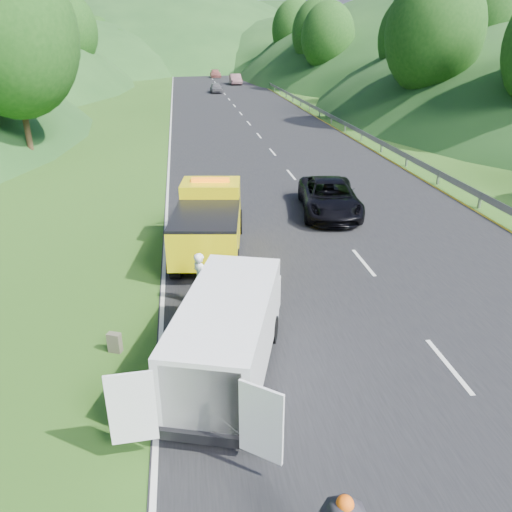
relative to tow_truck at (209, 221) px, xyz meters
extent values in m
plane|color=#38661E|center=(2.24, -5.70, -1.22)|extent=(320.00, 320.00, 0.00)
cube|color=black|center=(5.24, 34.30, -1.21)|extent=(14.00, 200.00, 0.02)
cube|color=gray|center=(12.54, 46.80, -1.22)|extent=(0.06, 140.00, 1.52)
cylinder|color=black|center=(-0.65, 2.04, -0.73)|extent=(0.49, 1.03, 0.99)
cylinder|color=black|center=(1.21, 1.76, -0.73)|extent=(0.49, 1.03, 0.99)
cylinder|color=black|center=(-1.23, -1.88, -0.73)|extent=(0.49, 1.03, 0.99)
cylinder|color=black|center=(0.63, -2.15, -0.73)|extent=(0.49, 1.03, 0.99)
cube|color=yellow|center=(0.16, 1.07, 0.21)|extent=(2.34, 1.88, 1.88)
cube|color=yellow|center=(-0.17, -1.14, -0.04)|extent=(2.64, 3.65, 1.29)
cube|color=black|center=(-0.17, -1.14, 0.66)|extent=(2.64, 3.65, 0.10)
cube|color=black|center=(0.33, 2.24, -0.33)|extent=(2.13, 1.46, 0.69)
cube|color=black|center=(0.42, 2.83, -0.53)|extent=(2.09, 0.50, 0.49)
cube|color=yellow|center=(0.38, 2.59, 0.31)|extent=(2.07, 1.06, 1.08)
cube|color=orange|center=(0.16, 1.07, 1.20)|extent=(1.41, 0.45, 0.16)
cube|color=black|center=(0.26, 1.75, 0.56)|extent=(1.87, 0.35, 0.89)
cylinder|color=black|center=(-0.34, -5.52, -0.87)|extent=(0.47, 0.77, 0.72)
cylinder|color=black|center=(1.20, -6.00, -0.87)|extent=(0.47, 0.77, 0.72)
cylinder|color=black|center=(-1.25, -8.43, -0.87)|extent=(0.47, 0.77, 0.72)
cylinder|color=black|center=(0.29, -8.92, -0.87)|extent=(0.47, 0.77, 0.72)
cube|color=white|center=(-0.05, -7.30, -0.01)|extent=(3.15, 5.01, 1.66)
cube|color=white|center=(0.69, -4.95, -0.37)|extent=(1.95, 1.31, 0.90)
cube|color=black|center=(0.63, -5.12, 0.35)|extent=(1.68, 0.79, 0.75)
cube|color=black|center=(-0.73, -9.49, -0.01)|extent=(1.48, 0.54, 1.44)
cube|color=white|center=(-1.97, -9.53, -0.01)|extent=(0.85, 0.09, 1.53)
cube|color=white|center=(0.26, -10.22, -0.01)|extent=(0.71, 0.56, 1.53)
cube|color=black|center=(-0.76, -9.58, -0.82)|extent=(1.75, 0.66, 0.22)
imported|color=white|center=(-0.50, -3.79, -1.22)|extent=(0.68, 0.73, 1.64)
imported|color=tan|center=(-0.66, -5.56, -1.22)|extent=(0.59, 0.57, 0.96)
cube|color=brown|center=(-2.76, -5.89, -0.96)|extent=(0.37, 0.30, 0.53)
imported|color=black|center=(5.51, 3.62, -1.22)|extent=(3.17, 5.55, 1.46)
imported|color=#535257|center=(4.26, 54.04, -1.22)|extent=(1.51, 3.76, 1.28)
imported|color=brown|center=(8.17, 65.66, -1.22)|extent=(1.64, 4.71, 1.55)
imported|color=#97514B|center=(6.05, 79.72, -1.22)|extent=(1.83, 4.50, 1.31)
imported|color=brown|center=(4.72, 104.17, -1.22)|extent=(1.51, 3.76, 1.28)
camera|label=1|loc=(-0.80, -16.80, 6.11)|focal=35.00mm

